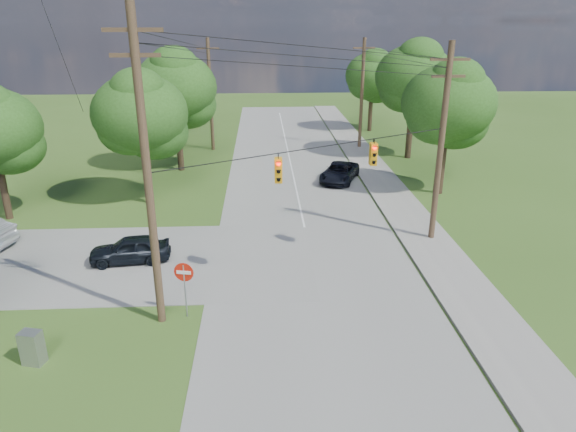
{
  "coord_description": "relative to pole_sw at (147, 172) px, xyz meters",
  "views": [
    {
      "loc": [
        -0.42,
        -17.78,
        11.38
      ],
      "look_at": [
        0.77,
        5.0,
        2.68
      ],
      "focal_mm": 32.0,
      "sensor_mm": 36.0,
      "label": 1
    }
  ],
  "objects": [
    {
      "name": "tree_e_mid",
      "position": [
        17.1,
        25.6,
        0.68
      ],
      "size": [
        6.6,
        6.6,
        9.64
      ],
      "color": "#3D2C1E",
      "rests_on": "ground"
    },
    {
      "name": "tree_e_far",
      "position": [
        16.1,
        37.6,
        -0.31
      ],
      "size": [
        5.8,
        5.8,
        8.32
      ],
      "color": "#3D2C1E",
      "rests_on": "ground"
    },
    {
      "name": "main_road",
      "position": [
        6.6,
        4.6,
        -6.21
      ],
      "size": [
        10.0,
        100.0,
        0.03
      ],
      "primitive_type": "cube",
      "color": "gray",
      "rests_on": "ground"
    },
    {
      "name": "sidewalk_east",
      "position": [
        13.3,
        4.6,
        -6.17
      ],
      "size": [
        2.6,
        100.0,
        0.12
      ],
      "primitive_type": "cube",
      "color": "gray",
      "rests_on": "ground"
    },
    {
      "name": "ground",
      "position": [
        4.6,
        -0.4,
        -6.23
      ],
      "size": [
        140.0,
        140.0,
        0.0
      ],
      "primitive_type": "plane",
      "color": "#385A1E",
      "rests_on": "ground"
    },
    {
      "name": "tree_w_mid",
      "position": [
        -2.4,
        22.6,
        0.35
      ],
      "size": [
        6.4,
        6.4,
        9.22
      ],
      "color": "#3D2C1E",
      "rests_on": "ground"
    },
    {
      "name": "pole_ne",
      "position": [
        13.5,
        7.6,
        -0.76
      ],
      "size": [
        2.0,
        0.32,
        10.5
      ],
      "color": "brown",
      "rests_on": "ground"
    },
    {
      "name": "do_not_enter_sign",
      "position": [
        0.98,
        0.25,
        -4.46
      ],
      "size": [
        0.8,
        0.2,
        2.43
      ],
      "rotation": [
        0.0,
        0.0,
        -0.2
      ],
      "color": "gray",
      "rests_on": "ground"
    },
    {
      "name": "tree_w_far",
      "position": [
        -4.4,
        32.6,
        0.02
      ],
      "size": [
        6.0,
        6.0,
        8.73
      ],
      "color": "#3D2C1E",
      "rests_on": "ground"
    },
    {
      "name": "pole_north_w",
      "position": [
        -0.4,
        29.6,
        -1.1
      ],
      "size": [
        2.0,
        0.32,
        10.0
      ],
      "color": "brown",
      "rests_on": "ground"
    },
    {
      "name": "power_lines",
      "position": [
        6.1,
        11.14,
        2.93
      ],
      "size": [
        13.93,
        29.62,
        4.93
      ],
      "color": "black",
      "rests_on": "ground"
    },
    {
      "name": "pole_sw",
      "position": [
        0.0,
        0.0,
        0.0
      ],
      "size": [
        2.0,
        0.32,
        12.0
      ],
      "color": "brown",
      "rests_on": "ground"
    },
    {
      "name": "car_main_north",
      "position": [
        10.0,
        18.83,
        -5.53
      ],
      "size": [
        3.87,
        5.29,
        1.34
      ],
      "primitive_type": "imported",
      "rotation": [
        0.0,
        0.0,
        -0.39
      ],
      "color": "black",
      "rests_on": "main_road"
    },
    {
      "name": "control_cabinet",
      "position": [
        -4.01,
        -2.57,
        -5.59
      ],
      "size": [
        0.81,
        0.66,
        1.28
      ],
      "primitive_type": "cube",
      "rotation": [
        0.0,
        0.0,
        -0.24
      ],
      "color": "gray",
      "rests_on": "ground"
    },
    {
      "name": "tree_w_near",
      "position": [
        -3.4,
        14.6,
        -0.3
      ],
      "size": [
        6.0,
        6.0,
        8.4
      ],
      "color": "#3D2C1E",
      "rests_on": "ground"
    },
    {
      "name": "traffic_signals",
      "position": [
        7.15,
        4.03,
        -0.73
      ],
      "size": [
        4.91,
        3.27,
        1.05
      ],
      "color": "#EDA00D",
      "rests_on": "ground"
    },
    {
      "name": "pole_north_e",
      "position": [
        13.5,
        29.6,
        -1.1
      ],
      "size": [
        2.0,
        0.32,
        10.0
      ],
      "color": "brown",
      "rests_on": "ground"
    },
    {
      "name": "tree_e_near",
      "position": [
        16.6,
        15.6,
        0.02
      ],
      "size": [
        6.2,
        6.2,
        8.81
      ],
      "color": "#3D2C1E",
      "rests_on": "ground"
    },
    {
      "name": "car_cross_dark",
      "position": [
        -2.5,
        5.52,
        -5.52
      ],
      "size": [
        4.09,
        2.03,
        1.34
      ],
      "primitive_type": "imported",
      "rotation": [
        0.0,
        0.0,
        -1.45
      ],
      "color": "black",
      "rests_on": "cross_road"
    }
  ]
}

